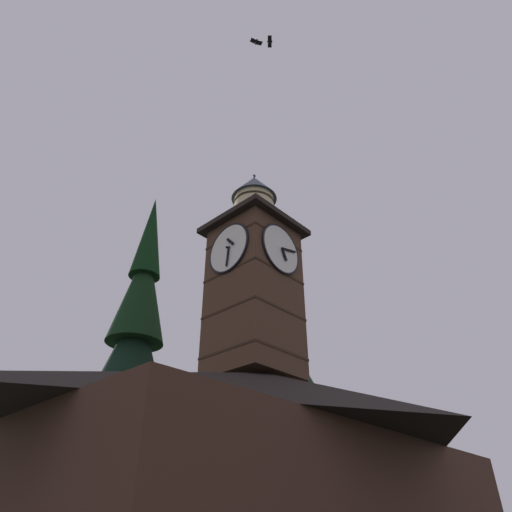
# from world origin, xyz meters

# --- Properties ---
(building_main) EXTENTS (16.33, 9.71, 6.70)m
(building_main) POSITION_xyz_m (-1.08, -2.93, 3.43)
(building_main) COLOR #432A20
(building_main) RESTS_ON ground_plane
(clock_tower) EXTENTS (3.75, 3.75, 10.44)m
(clock_tower) POSITION_xyz_m (-1.50, -3.87, 11.17)
(clock_tower) COLOR #4C3323
(clock_tower) RESTS_ON building_main
(pine_tree_behind) EXTENTS (5.18, 5.18, 18.75)m
(pine_tree_behind) POSITION_xyz_m (-0.33, -10.87, 7.92)
(pine_tree_behind) COLOR #473323
(pine_tree_behind) RESTS_ON ground_plane
(pine_tree_aside) EXTENTS (7.12, 7.12, 20.50)m
(pine_tree_aside) POSITION_xyz_m (-7.87, -8.16, 7.39)
(pine_tree_aside) COLOR #473323
(pine_tree_aside) RESTS_ON ground_plane
(moon) EXTENTS (2.30, 2.30, 2.30)m
(moon) POSITION_xyz_m (-13.54, -35.87, 14.41)
(moon) COLOR silver
(flying_bird_high) EXTENTS (0.59, 0.41, 0.16)m
(flying_bird_high) POSITION_xyz_m (1.95, -0.49, 20.80)
(flying_bird_high) COLOR black
(flying_bird_low) EXTENTS (0.54, 0.51, 0.14)m
(flying_bird_low) POSITION_xyz_m (1.61, 0.02, 20.66)
(flying_bird_low) COLOR black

